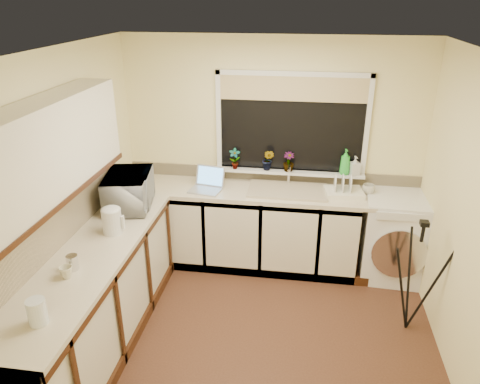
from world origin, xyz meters
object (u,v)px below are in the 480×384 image
Objects in this scene: plant_a at (235,159)px; plant_b at (268,160)px; tripod at (415,277)px; cup_left at (66,272)px; glass_jug at (37,312)px; soap_bottle_clear at (355,166)px; plant_c at (289,162)px; cup_back at (368,189)px; dish_rack at (344,193)px; laptop at (207,184)px; microwave at (129,190)px; soap_bottle_green at (345,162)px; kettle at (112,221)px; washing_machine at (394,236)px; steel_jar at (72,263)px.

plant_a is 0.36m from plant_b.
cup_left is (-2.69, -0.93, 0.40)m from tripod.
soap_bottle_clear is (2.13, 2.53, 0.16)m from glass_jug.
plant_c is (-1.18, 1.11, 0.61)m from tripod.
dish_rack is at bearing -163.19° from cup_back.
microwave reaches higher than laptop.
plant_c is 0.76× the size of soap_bottle_green.
soap_bottle_green is 1.35× the size of soap_bottle_clear.
glass_jug is at bearing 171.17° from microwave.
laptop is 0.85m from microwave.
microwave is at bearing 95.37° from kettle.
plant_a is at bearing 161.99° from dish_rack.
tripod is (0.03, -0.89, 0.09)m from washing_machine.
cup_back is (0.25, 0.08, 0.02)m from dish_rack.
laptop is 1.89m from cup_left.
soap_bottle_clear reaches higher than dish_rack.
glass_jug is 3.31m from soap_bottle_clear.
soap_bottle_green is 0.11m from soap_bottle_clear.
kettle is at bearing -146.74° from soap_bottle_green.
cup_left is (-2.10, -1.81, 0.02)m from dish_rack.
cup_back is at bearing -10.15° from plant_c.
glass_jug is 0.61m from steel_jar.
steel_jar is (-2.69, -0.82, 0.41)m from tripod.
kettle is at bearing -132.48° from plant_b.
plant_b is (1.29, 1.93, 0.21)m from steel_jar.
soap_bottle_clear is at bearing -1.53° from soap_bottle_green.
cup_left is (-1.51, -2.04, -0.21)m from plant_c.
microwave is 2.19× the size of soap_bottle_green.
tripod is 1.89m from plant_b.
microwave reaches higher than kettle.
plant_b is at bearing 172.29° from cup_back.
laptop is at bearing -135.08° from plant_a.
glass_jug reaches higher than cup_back.
microwave reaches higher than washing_machine.
plant_a is 1.45m from cup_back.
laptop reaches higher than cup_left.
cup_back is (0.15, -0.14, -0.20)m from soap_bottle_clear.
steel_jar is 2.94m from soap_bottle_clear.
plant_b is (0.36, 0.01, 0.00)m from plant_a.
soap_bottle_clear reaches higher than microwave.
microwave is at bearing -159.18° from soap_bottle_green.
cup_left is at bearing -135.96° from soap_bottle_green.
tripod is at bearing -107.47° from microwave.
plant_c reaches higher than cup_left.
cup_back reaches higher than cup_left.
laptop reaches higher than tripod.
steel_jar is 0.94× the size of cup_back.
kettle is at bearing 83.25° from steel_jar.
plant_a reaches higher than dish_rack.
kettle reaches higher than washing_machine.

